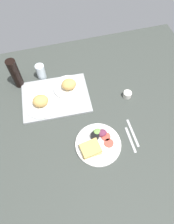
{
  "coord_description": "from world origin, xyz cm",
  "views": [
    {
      "loc": [
        -14.88,
        -60.14,
        114.21
      ],
      "look_at": [
        2.0,
        3.0,
        4.0
      ],
      "focal_mm": 32.38,
      "sensor_mm": 36.0,
      "label": 1
    }
  ],
  "objects_px": {
    "serving_tray": "(56,97)",
    "soda_bottle": "(15,74)",
    "drinking_glass": "(41,72)",
    "bread_plate_far": "(69,86)",
    "fork": "(131,140)",
    "knife": "(133,133)",
    "bread_plate_near": "(41,103)",
    "espresso_cup": "(127,94)",
    "plate_with_salad": "(97,143)"
  },
  "relations": [
    {
      "from": "serving_tray",
      "to": "drinking_glass",
      "type": "relative_size",
      "value": 3.91
    },
    {
      "from": "bread_plate_far",
      "to": "drinking_glass",
      "type": "distance_m",
      "value": 0.23
    },
    {
      "from": "soda_bottle",
      "to": "knife",
      "type": "height_order",
      "value": "soda_bottle"
    },
    {
      "from": "bread_plate_far",
      "to": "plate_with_salad",
      "type": "relative_size",
      "value": 0.75
    },
    {
      "from": "plate_with_salad",
      "to": "soda_bottle",
      "type": "height_order",
      "value": "soda_bottle"
    },
    {
      "from": "drinking_glass",
      "to": "soda_bottle",
      "type": "relative_size",
      "value": 0.5
    },
    {
      "from": "bread_plate_near",
      "to": "soda_bottle",
      "type": "xyz_separation_m",
      "value": [
        -0.13,
        0.23,
        0.07
      ]
    },
    {
      "from": "soda_bottle",
      "to": "fork",
      "type": "bearing_deg",
      "value": -44.8
    },
    {
      "from": "serving_tray",
      "to": "fork",
      "type": "height_order",
      "value": "serving_tray"
    },
    {
      "from": "soda_bottle",
      "to": "bread_plate_far",
      "type": "bearing_deg",
      "value": -22.42
    },
    {
      "from": "plate_with_salad",
      "to": "serving_tray",
      "type": "bearing_deg",
      "value": 113.73
    },
    {
      "from": "drinking_glass",
      "to": "serving_tray",
      "type": "bearing_deg",
      "value": -73.28
    },
    {
      "from": "serving_tray",
      "to": "knife",
      "type": "bearing_deg",
      "value": -42.94
    },
    {
      "from": "bread_plate_far",
      "to": "plate_with_salad",
      "type": "xyz_separation_m",
      "value": [
        0.07,
        -0.44,
        -0.03
      ]
    },
    {
      "from": "espresso_cup",
      "to": "knife",
      "type": "relative_size",
      "value": 0.29
    },
    {
      "from": "bread_plate_far",
      "to": "fork",
      "type": "distance_m",
      "value": 0.55
    },
    {
      "from": "bread_plate_far",
      "to": "espresso_cup",
      "type": "height_order",
      "value": "bread_plate_far"
    },
    {
      "from": "bread_plate_far",
      "to": "espresso_cup",
      "type": "bearing_deg",
      "value": -22.94
    },
    {
      "from": "bread_plate_near",
      "to": "espresso_cup",
      "type": "xyz_separation_m",
      "value": [
        0.58,
        -0.07,
        -0.02
      ]
    },
    {
      "from": "serving_tray",
      "to": "knife",
      "type": "xyz_separation_m",
      "value": [
        0.41,
        -0.38,
        -0.01
      ]
    },
    {
      "from": "drinking_glass",
      "to": "fork",
      "type": "height_order",
      "value": "drinking_glass"
    },
    {
      "from": "bread_plate_near",
      "to": "espresso_cup",
      "type": "relative_size",
      "value": 3.8
    },
    {
      "from": "bread_plate_near",
      "to": "espresso_cup",
      "type": "height_order",
      "value": "bread_plate_near"
    },
    {
      "from": "bread_plate_near",
      "to": "plate_with_salad",
      "type": "height_order",
      "value": "bread_plate_near"
    },
    {
      "from": "bread_plate_far",
      "to": "plate_with_salad",
      "type": "bearing_deg",
      "value": -80.62
    },
    {
      "from": "bread_plate_far",
      "to": "soda_bottle",
      "type": "distance_m",
      "value": 0.36
    },
    {
      "from": "espresso_cup",
      "to": "fork",
      "type": "bearing_deg",
      "value": -106.77
    },
    {
      "from": "serving_tray",
      "to": "plate_with_salad",
      "type": "bearing_deg",
      "value": -66.27
    },
    {
      "from": "drinking_glass",
      "to": "fork",
      "type": "xyz_separation_m",
      "value": [
        0.44,
        -0.63,
        -0.06
      ]
    },
    {
      "from": "serving_tray",
      "to": "knife",
      "type": "relative_size",
      "value": 2.37
    },
    {
      "from": "drinking_glass",
      "to": "plate_with_salad",
      "type": "bearing_deg",
      "value": -68.59
    },
    {
      "from": "serving_tray",
      "to": "knife",
      "type": "distance_m",
      "value": 0.56
    },
    {
      "from": "knife",
      "to": "plate_with_salad",
      "type": "bearing_deg",
      "value": 93.84
    },
    {
      "from": "plate_with_salad",
      "to": "drinking_glass",
      "type": "relative_size",
      "value": 2.37
    },
    {
      "from": "drinking_glass",
      "to": "espresso_cup",
      "type": "height_order",
      "value": "drinking_glass"
    },
    {
      "from": "drinking_glass",
      "to": "espresso_cup",
      "type": "bearing_deg",
      "value": -30.79
    },
    {
      "from": "bread_plate_far",
      "to": "soda_bottle",
      "type": "xyz_separation_m",
      "value": [
        -0.33,
        0.14,
        0.07
      ]
    },
    {
      "from": "plate_with_salad",
      "to": "soda_bottle",
      "type": "distance_m",
      "value": 0.71
    },
    {
      "from": "drinking_glass",
      "to": "fork",
      "type": "relative_size",
      "value": 0.68
    },
    {
      "from": "serving_tray",
      "to": "soda_bottle",
      "type": "bearing_deg",
      "value": 141.41
    },
    {
      "from": "plate_with_salad",
      "to": "knife",
      "type": "bearing_deg",
      "value": 3.82
    },
    {
      "from": "plate_with_salad",
      "to": "fork",
      "type": "bearing_deg",
      "value": -6.67
    },
    {
      "from": "drinking_glass",
      "to": "knife",
      "type": "bearing_deg",
      "value": -51.25
    },
    {
      "from": "soda_bottle",
      "to": "espresso_cup",
      "type": "height_order",
      "value": "soda_bottle"
    },
    {
      "from": "bread_plate_near",
      "to": "fork",
      "type": "distance_m",
      "value": 0.61
    },
    {
      "from": "espresso_cup",
      "to": "fork",
      "type": "distance_m",
      "value": 0.33
    },
    {
      "from": "fork",
      "to": "knife",
      "type": "distance_m",
      "value": 0.05
    },
    {
      "from": "bread_plate_near",
      "to": "knife",
      "type": "bearing_deg",
      "value": -33.28
    },
    {
      "from": "serving_tray",
      "to": "espresso_cup",
      "type": "bearing_deg",
      "value": -13.36
    },
    {
      "from": "fork",
      "to": "serving_tray",
      "type": "bearing_deg",
      "value": 42.8
    }
  ]
}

